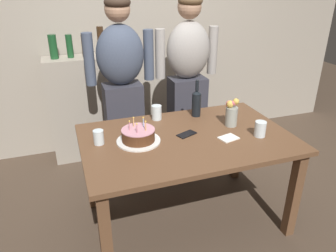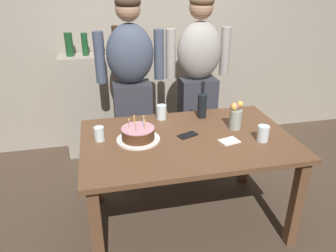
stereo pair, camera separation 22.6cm
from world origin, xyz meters
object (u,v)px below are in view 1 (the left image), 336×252
water_glass_near (260,129)px  napkin_stack (228,138)px  cell_phone (187,134)px  flower_vase (231,113)px  wine_bottle (196,102)px  water_glass_far (99,137)px  person_man_bearded (122,89)px  birthday_cake (138,136)px  person_woman_cardigan (187,82)px  water_glass_side (157,112)px

water_glass_near → napkin_stack: size_ratio=0.86×
cell_phone → flower_vase: 0.40m
wine_bottle → flower_vase: 0.32m
wine_bottle → flower_vase: wine_bottle is taller
water_glass_far → wine_bottle: wine_bottle is taller
wine_bottle → flower_vase: bearing=-56.2°
cell_phone → flower_vase: bearing=-15.9°
cell_phone → napkin_stack: same height
water_glass_near → person_man_bearded: (-0.80, 0.97, 0.08)m
water_glass_far → napkin_stack: 0.91m
birthday_cake → person_woman_cardigan: bearing=48.8°
water_glass_near → wine_bottle: 0.57m
napkin_stack → birthday_cake: bearing=165.4°
flower_vase → person_woman_cardigan: (-0.06, 0.74, 0.03)m
water_glass_near → wine_bottle: size_ratio=0.37×
water_glass_side → napkin_stack: size_ratio=0.89×
water_glass_far → napkin_stack: bearing=-13.9°
person_man_bearded → napkin_stack: bearing=121.2°
wine_bottle → flower_vase: size_ratio=1.36×
napkin_stack → flower_vase: (0.12, 0.19, 0.10)m
water_glass_side → person_woman_cardigan: size_ratio=0.07×
person_woman_cardigan → cell_phone: bearing=67.8°
water_glass_side → person_man_bearded: size_ratio=0.07×
cell_phone → napkin_stack: 0.30m
water_glass_side → person_woman_cardigan: (0.44, 0.44, 0.08)m
flower_vase → water_glass_side: bearing=149.3°
water_glass_near → flower_vase: flower_vase is taller
water_glass_near → napkin_stack: bearing=171.2°
napkin_stack → person_man_bearded: (-0.57, 0.94, 0.13)m
wine_bottle → water_glass_side: bearing=173.6°
wine_bottle → water_glass_far: bearing=-164.0°
birthday_cake → person_woman_cardigan: person_woman_cardigan is taller
water_glass_near → person_woman_cardigan: bearing=100.0°
water_glass_far → napkin_stack: (0.88, -0.22, -0.05)m
water_glass_far → wine_bottle: 0.86m
water_glass_near → water_glass_far: bearing=167.1°
wine_bottle → napkin_stack: (0.05, -0.46, -0.11)m
water_glass_side → wine_bottle: wine_bottle is taller
water_glass_near → napkin_stack: water_glass_near is taller
flower_vase → person_woman_cardigan: bearing=94.7°
person_man_bearded → water_glass_near: bearing=129.4°
person_woman_cardigan → wine_bottle: bearing=76.5°
water_glass_side → person_woman_cardigan: 0.63m
water_glass_near → wine_bottle: bearing=120.1°
person_woman_cardigan → water_glass_near: bearing=100.0°
water_glass_far → wine_bottle: size_ratio=0.33×
birthday_cake → napkin_stack: (0.62, -0.16, -0.04)m
water_glass_far → flower_vase: bearing=-1.5°
water_glass_far → cell_phone: (0.62, -0.07, -0.05)m
water_glass_near → person_woman_cardigan: 0.99m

